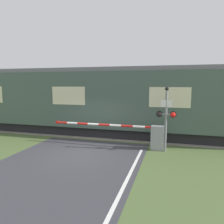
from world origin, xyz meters
name	(u,v)px	position (x,y,z in m)	size (l,w,h in m)	color
ground_plane	(83,152)	(0.00, 0.00, 0.00)	(80.00, 80.00, 0.00)	#4C6033
track_bed	(107,133)	(0.00, 3.89, 0.02)	(36.00, 3.20, 0.13)	gray
train	(79,100)	(-1.94, 3.89, 2.11)	(20.90, 2.96, 4.13)	black
crossing_barrier	(147,135)	(2.83, 1.33, 0.68)	(5.81, 0.44, 1.19)	gray
signal_post	(166,115)	(3.70, 1.14, 1.74)	(0.92, 0.26, 3.05)	gray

